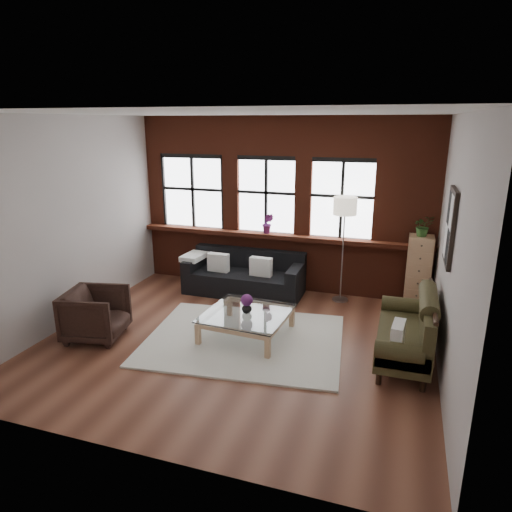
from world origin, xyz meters
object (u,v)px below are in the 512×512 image
(drawer_chest, at_px, (418,273))
(floor_lamp, at_px, (343,246))
(armchair, at_px, (96,314))
(coffee_table, at_px, (247,325))
(vintage_settee, at_px, (404,328))
(vase, at_px, (247,308))
(dark_sofa, at_px, (244,273))

(drawer_chest, bearing_deg, floor_lamp, -179.71)
(armchair, height_order, coffee_table, armchair)
(armchair, distance_m, coffee_table, 2.23)
(vintage_settee, distance_m, armchair, 4.38)
(vase, bearing_deg, drawer_chest, 38.23)
(coffee_table, relative_size, vase, 7.37)
(coffee_table, distance_m, vase, 0.28)
(dark_sofa, xyz_separation_m, armchair, (-1.46, -2.41, -0.02))
(vintage_settee, relative_size, armchair, 2.09)
(dark_sofa, distance_m, coffee_table, 1.82)
(vintage_settee, bearing_deg, drawer_chest, 84.47)
(vintage_settee, height_order, drawer_chest, drawer_chest)
(vintage_settee, distance_m, coffee_table, 2.23)
(coffee_table, xyz_separation_m, floor_lamp, (1.12, 1.88, 0.82))
(dark_sofa, relative_size, vintage_settee, 1.26)
(dark_sofa, height_order, floor_lamp, floor_lamp)
(armchair, relative_size, drawer_chest, 0.64)
(vase, distance_m, floor_lamp, 2.26)
(floor_lamp, bearing_deg, vase, -120.79)
(dark_sofa, distance_m, floor_lamp, 1.88)
(armchair, bearing_deg, vase, -82.97)
(vintage_settee, xyz_separation_m, floor_lamp, (-1.09, 1.86, 0.55))
(coffee_table, height_order, vase, vase)
(vase, height_order, drawer_chest, drawer_chest)
(armchair, xyz_separation_m, vase, (2.10, 0.72, 0.09))
(coffee_table, distance_m, drawer_chest, 3.09)
(vintage_settee, bearing_deg, coffee_table, -179.46)
(coffee_table, relative_size, floor_lamp, 0.59)
(coffee_table, bearing_deg, floor_lamp, 59.21)
(armchair, xyz_separation_m, floor_lamp, (3.22, 2.61, 0.64))
(dark_sofa, bearing_deg, coffee_table, -69.06)
(coffee_table, relative_size, drawer_chest, 0.92)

